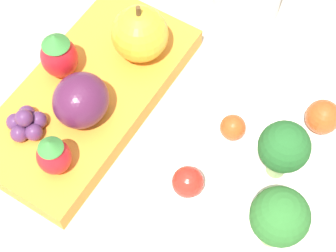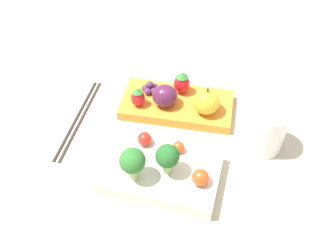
% 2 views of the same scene
% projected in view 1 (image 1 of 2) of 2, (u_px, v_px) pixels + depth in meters
% --- Properties ---
extents(ground_plane, '(4.00, 4.00, 0.00)m').
position_uv_depth(ground_plane, '(163.00, 147.00, 0.47)').
color(ground_plane, '#BCB29E').
extents(bento_box_savoury, '(0.21, 0.14, 0.03)m').
position_uv_depth(bento_box_savoury, '(256.00, 191.00, 0.43)').
color(bento_box_savoury, silver).
rests_on(bento_box_savoury, ground_plane).
extents(bento_box_fruit, '(0.21, 0.11, 0.02)m').
position_uv_depth(bento_box_fruit, '(89.00, 96.00, 0.48)').
color(bento_box_fruit, orange).
rests_on(bento_box_fruit, ground_plane).
extents(broccoli_floret_0, '(0.04, 0.04, 0.06)m').
position_uv_depth(broccoli_floret_0, '(279.00, 218.00, 0.37)').
color(broccoli_floret_0, '#93B770').
rests_on(broccoli_floret_0, bento_box_savoury).
extents(broccoli_floret_1, '(0.04, 0.04, 0.06)m').
position_uv_depth(broccoli_floret_1, '(284.00, 148.00, 0.40)').
color(broccoli_floret_1, '#93B770').
rests_on(broccoli_floret_1, bento_box_savoury).
extents(cherry_tomato_0, '(0.02, 0.02, 0.02)m').
position_uv_depth(cherry_tomato_0, '(233.00, 127.00, 0.43)').
color(cherry_tomato_0, '#DB4C1E').
rests_on(cherry_tomato_0, bento_box_savoury).
extents(cherry_tomato_1, '(0.03, 0.03, 0.03)m').
position_uv_depth(cherry_tomato_1, '(323.00, 117.00, 0.43)').
color(cherry_tomato_1, '#DB4C1E').
rests_on(cherry_tomato_1, bento_box_savoury).
extents(cherry_tomato_2, '(0.02, 0.02, 0.02)m').
position_uv_depth(cherry_tomato_2, '(188.00, 182.00, 0.41)').
color(cherry_tomato_2, red).
rests_on(cherry_tomato_2, bento_box_savoury).
extents(apple, '(0.05, 0.05, 0.06)m').
position_uv_depth(apple, '(140.00, 34.00, 0.47)').
color(apple, gold).
rests_on(apple, bento_box_fruit).
extents(strawberry_0, '(0.03, 0.03, 0.05)m').
position_uv_depth(strawberry_0, '(59.00, 55.00, 0.46)').
color(strawberry_0, red).
rests_on(strawberry_0, bento_box_fruit).
extents(strawberry_1, '(0.03, 0.03, 0.04)m').
position_uv_depth(strawberry_1, '(53.00, 155.00, 0.42)').
color(strawberry_1, red).
rests_on(strawberry_1, bento_box_fruit).
extents(plum, '(0.05, 0.04, 0.04)m').
position_uv_depth(plum, '(81.00, 100.00, 0.44)').
color(plum, '#511E42').
rests_on(plum, bento_box_fruit).
extents(grape_cluster, '(0.03, 0.03, 0.02)m').
position_uv_depth(grape_cluster, '(26.00, 123.00, 0.44)').
color(grape_cluster, '#562D5B').
rests_on(grape_cluster, bento_box_fruit).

